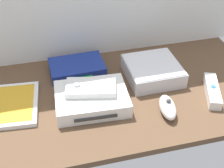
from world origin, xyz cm
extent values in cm
cube|color=brown|center=(0.00, 0.00, -1.00)|extent=(100.00, 48.00, 2.00)
cube|color=white|center=(-6.96, -3.17, 2.20)|extent=(21.81, 17.07, 4.40)
cube|color=#2D2D2D|center=(-7.39, -11.36, 2.20)|extent=(12.01, 1.23, 0.80)
cube|color=silver|center=(15.11, 5.49, 2.50)|extent=(17.25, 17.25, 5.00)
cube|color=silver|center=(15.11, 5.49, 5.15)|extent=(16.56, 16.56, 0.30)
cube|color=white|center=(-29.31, 1.39, 0.70)|extent=(15.21, 20.11, 1.40)
cube|color=gold|center=(-29.31, 1.39, 1.48)|extent=(12.53, 17.25, 0.16)
cube|color=navy|center=(-8.60, 14.48, 1.70)|extent=(18.38, 12.58, 3.40)
cube|color=#19D833|center=(-8.39, 8.28, 1.70)|extent=(8.01, 0.66, 0.60)
cube|color=white|center=(29.86, -7.64, 1.50)|extent=(8.56, 15.12, 3.00)
cylinder|color=#387FDB|center=(29.86, -7.64, 3.20)|extent=(1.40, 1.40, 0.40)
ellipsoid|color=white|center=(13.45, -11.80, 2.00)|extent=(5.74, 10.51, 4.00)
sphere|color=#4C4C4C|center=(13.45, -11.80, 4.40)|extent=(1.40, 1.40, 1.40)
cube|color=white|center=(-6.83, -1.99, 5.40)|extent=(15.80, 10.94, 2.00)
cylinder|color=#99999E|center=(-10.74, -1.12, 6.60)|extent=(2.39, 2.39, 0.40)
camera|label=1|loc=(-17.77, -71.40, 61.78)|focal=49.65mm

